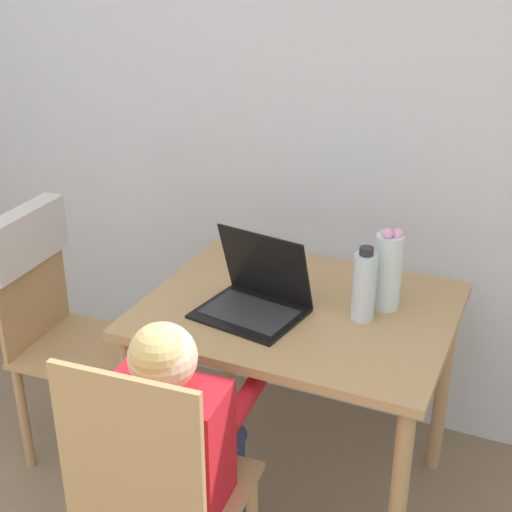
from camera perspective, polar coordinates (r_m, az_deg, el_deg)
name	(u,v)px	position (r m, az deg, el deg)	size (l,w,h in m)	color
wall_back	(372,113)	(2.63, 9.28, 11.21)	(6.40, 0.05, 2.50)	silver
dining_table	(298,335)	(2.33, 3.41, -6.32)	(0.96, 0.78, 0.76)	tan
chair_occupied	(158,502)	(1.98, -7.83, -18.91)	(0.43, 0.43, 0.95)	tan
chair_spare	(49,297)	(2.68, -16.26, -3.15)	(0.46, 0.43, 0.96)	tan
person_seated	(177,430)	(1.97, -6.31, -13.66)	(0.35, 0.44, 0.98)	red
laptop	(256,294)	(2.22, 0.01, -3.03)	(0.35, 0.30, 0.25)	black
flower_vase	(388,268)	(2.24, 10.50, -0.99)	(0.09, 0.09, 0.27)	silver
water_bottle	(364,286)	(2.17, 8.64, -2.37)	(0.07, 0.07, 0.24)	silver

